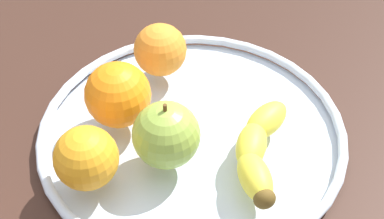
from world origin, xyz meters
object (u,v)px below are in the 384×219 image
at_px(orange_back_left, 118,95).
at_px(orange_center, 86,158).
at_px(banana, 258,149).
at_px(apple, 166,135).
at_px(orange_front_left, 160,50).
at_px(fruit_bowl, 192,132).

relative_size(orange_back_left, orange_center, 1.12).
xyz_separation_m(banana, apple, (0.02, -0.10, 0.02)).
bearing_deg(orange_center, orange_front_left, 173.12).
relative_size(orange_front_left, orange_center, 0.98).
height_order(banana, apple, apple).
xyz_separation_m(apple, orange_center, (0.05, -0.07, -0.00)).
bearing_deg(orange_front_left, banana, 50.78).
bearing_deg(orange_front_left, orange_center, -6.88).
xyz_separation_m(banana, orange_back_left, (-0.02, -0.17, 0.02)).
height_order(fruit_bowl, orange_front_left, orange_front_left).
distance_m(fruit_bowl, apple, 0.07).
relative_size(banana, orange_center, 2.35).
xyz_separation_m(orange_back_left, orange_center, (0.10, -0.00, -0.00)).
distance_m(banana, orange_front_left, 0.19).
relative_size(apple, orange_back_left, 1.06).
height_order(apple, orange_back_left, apple).
height_order(apple, orange_center, apple).
bearing_deg(apple, orange_front_left, -160.97).
bearing_deg(fruit_bowl, banana, 70.21).
distance_m(orange_front_left, orange_center, 0.20).
distance_m(banana, orange_back_left, 0.18).
relative_size(apple, orange_front_left, 1.22).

